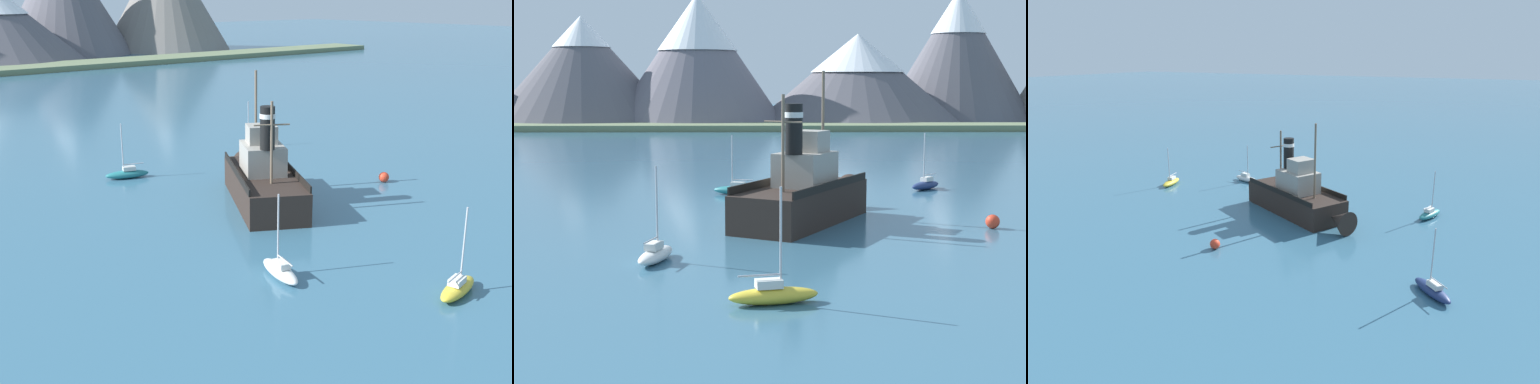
# 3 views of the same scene
# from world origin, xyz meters

# --- Properties ---
(ground_plane) EXTENTS (600.00, 600.00, 0.00)m
(ground_plane) POSITION_xyz_m (0.00, 0.00, 0.00)
(ground_plane) COLOR #38667F
(old_tugboat) EXTENTS (9.85, 14.26, 9.90)m
(old_tugboat) POSITION_xyz_m (-0.34, 0.38, 1.83)
(old_tugboat) COLOR #2D231E
(old_tugboat) RESTS_ON ground
(sailboat_white) EXTENTS (2.02, 3.95, 4.90)m
(sailboat_white) POSITION_xyz_m (-8.71, -11.20, 0.43)
(sailboat_white) COLOR white
(sailboat_white) RESTS_ON ground
(sailboat_yellow) EXTENTS (3.95, 1.88, 4.90)m
(sailboat_yellow) POSITION_xyz_m (-2.83, -18.98, 0.43)
(sailboat_yellow) COLOR gold
(sailboat_yellow) RESTS_ON ground
(sailboat_navy) EXTENTS (3.44, 3.49, 4.90)m
(sailboat_navy) POSITION_xyz_m (10.92, 16.11, 0.43)
(sailboat_navy) COLOR navy
(sailboat_navy) RESTS_ON ground
(sailboat_teal) EXTENTS (3.95, 2.25, 4.90)m
(sailboat_teal) POSITION_xyz_m (-5.30, 13.09, 0.43)
(sailboat_teal) COLOR #23757A
(sailboat_teal) RESTS_ON ground
(mooring_buoy) EXTENTS (0.89, 0.89, 0.89)m
(mooring_buoy) POSITION_xyz_m (11.28, -2.15, 0.44)
(mooring_buoy) COLOR red
(mooring_buoy) RESTS_ON ground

